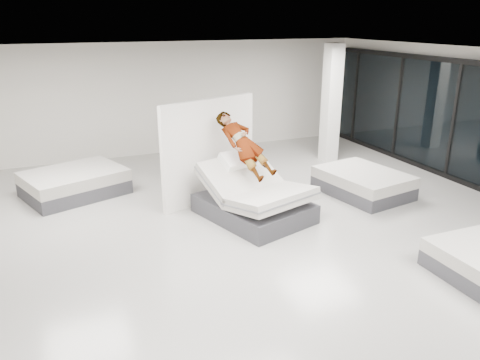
{
  "coord_description": "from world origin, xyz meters",
  "views": [
    {
      "loc": [
        -3.18,
        -6.36,
        3.83
      ],
      "look_at": [
        -0.08,
        1.15,
        1.0
      ],
      "focal_mm": 35.0,
      "sensor_mm": 36.0,
      "label": 1
    }
  ],
  "objects_px": {
    "person": "(244,154)",
    "remote": "(264,165)",
    "divider_panel": "(210,151)",
    "hero_bed": "(254,199)",
    "column": "(331,104)",
    "flat_bed_right_far": "(363,183)",
    "flat_bed_left_far": "(75,183)"
  },
  "relations": [
    {
      "from": "person",
      "to": "remote",
      "type": "distance_m",
      "value": 0.46
    },
    {
      "from": "remote",
      "to": "divider_panel",
      "type": "relative_size",
      "value": 0.06
    },
    {
      "from": "hero_bed",
      "to": "person",
      "type": "distance_m",
      "value": 0.93
    },
    {
      "from": "divider_panel",
      "to": "column",
      "type": "bearing_deg",
      "value": 1.26
    },
    {
      "from": "divider_panel",
      "to": "column",
      "type": "height_order",
      "value": "column"
    },
    {
      "from": "flat_bed_right_far",
      "to": "person",
      "type": "bearing_deg",
      "value": 179.43
    },
    {
      "from": "flat_bed_left_far",
      "to": "column",
      "type": "distance_m",
      "value": 6.97
    },
    {
      "from": "hero_bed",
      "to": "divider_panel",
      "type": "bearing_deg",
      "value": 111.01
    },
    {
      "from": "column",
      "to": "flat_bed_left_far",
      "type": "bearing_deg",
      "value": -178.27
    },
    {
      "from": "flat_bed_right_far",
      "to": "divider_panel",
      "type": "bearing_deg",
      "value": 163.32
    },
    {
      "from": "hero_bed",
      "to": "column",
      "type": "xyz_separation_m",
      "value": [
        3.6,
        2.92,
        1.21
      ]
    },
    {
      "from": "hero_bed",
      "to": "column",
      "type": "distance_m",
      "value": 4.79
    },
    {
      "from": "hero_bed",
      "to": "flat_bed_left_far",
      "type": "distance_m",
      "value": 4.23
    },
    {
      "from": "remote",
      "to": "flat_bed_left_far",
      "type": "distance_m",
      "value": 4.45
    },
    {
      "from": "remote",
      "to": "flat_bed_left_far",
      "type": "height_order",
      "value": "remote"
    },
    {
      "from": "remote",
      "to": "flat_bed_right_far",
      "type": "relative_size",
      "value": 0.07
    },
    {
      "from": "divider_panel",
      "to": "flat_bed_right_far",
      "type": "xyz_separation_m",
      "value": [
        3.33,
        -1.0,
        -0.85
      ]
    },
    {
      "from": "hero_bed",
      "to": "remote",
      "type": "relative_size",
      "value": 17.98
    },
    {
      "from": "column",
      "to": "hero_bed",
      "type": "bearing_deg",
      "value": -140.97
    },
    {
      "from": "hero_bed",
      "to": "person",
      "type": "relative_size",
      "value": 1.48
    },
    {
      "from": "person",
      "to": "flat_bed_left_far",
      "type": "height_order",
      "value": "person"
    },
    {
      "from": "divider_panel",
      "to": "flat_bed_right_far",
      "type": "relative_size",
      "value": 1.14
    },
    {
      "from": "flat_bed_right_far",
      "to": "flat_bed_left_far",
      "type": "xyz_separation_m",
      "value": [
        -6.08,
        2.44,
        0.02
      ]
    },
    {
      "from": "hero_bed",
      "to": "flat_bed_right_far",
      "type": "height_order",
      "value": "hero_bed"
    },
    {
      "from": "remote",
      "to": "divider_panel",
      "type": "distance_m",
      "value": 1.43
    },
    {
      "from": "person",
      "to": "flat_bed_right_far",
      "type": "distance_m",
      "value": 3.1
    },
    {
      "from": "person",
      "to": "divider_panel",
      "type": "bearing_deg",
      "value": 95.02
    },
    {
      "from": "hero_bed",
      "to": "flat_bed_left_far",
      "type": "xyz_separation_m",
      "value": [
        -3.24,
        2.71,
        -0.11
      ]
    },
    {
      "from": "column",
      "to": "remote",
      "type": "bearing_deg",
      "value": -139.48
    },
    {
      "from": "person",
      "to": "divider_panel",
      "type": "height_order",
      "value": "divider_panel"
    },
    {
      "from": "remote",
      "to": "column",
      "type": "distance_m",
      "value": 4.48
    },
    {
      "from": "hero_bed",
      "to": "remote",
      "type": "xyz_separation_m",
      "value": [
        0.22,
        0.03,
        0.67
      ]
    }
  ]
}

